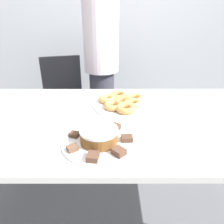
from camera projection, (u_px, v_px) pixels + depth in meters
name	position (u px, v px, depth m)	size (l,w,h in m)	color
ground_plane	(114.00, 211.00, 1.58)	(12.00, 12.00, 0.00)	slate
wall_back	(112.00, 9.00, 2.41)	(8.00, 0.05, 2.60)	#B2B7BC
table	(114.00, 130.00, 1.28)	(1.76, 0.95, 0.76)	silver
person_standing	(100.00, 64.00, 2.01)	(0.31, 0.31, 1.60)	#383842
office_chair_left	(64.00, 105.00, 2.23)	(0.54, 0.54, 0.88)	black
plate_cake	(98.00, 143.00, 1.01)	(0.34, 0.34, 0.01)	white
plate_donuts	(122.00, 105.00, 1.39)	(0.38, 0.38, 0.01)	white
frosted_cake	(98.00, 135.00, 0.99)	(0.18, 0.18, 0.07)	brown
lamington_0	(114.00, 127.00, 1.10)	(0.07, 0.07, 0.03)	brown
lamington_1	(92.00, 126.00, 1.11)	(0.06, 0.06, 0.02)	#513828
lamington_2	(74.00, 134.00, 1.05)	(0.06, 0.05, 0.02)	#513828
lamington_3	(72.00, 148.00, 0.95)	(0.06, 0.06, 0.02)	brown
lamington_4	(92.00, 157.00, 0.89)	(0.05, 0.06, 0.03)	brown
lamington_5	(118.00, 152.00, 0.92)	(0.07, 0.07, 0.03)	brown
lamington_6	(126.00, 138.00, 1.01)	(0.06, 0.05, 0.02)	#513828
donut_0	(122.00, 102.00, 1.38)	(0.13, 0.13, 0.04)	#C68447
donut_1	(118.00, 95.00, 1.48)	(0.12, 0.12, 0.03)	#C68447
donut_2	(106.00, 99.00, 1.42)	(0.12, 0.12, 0.04)	tan
donut_3	(113.00, 106.00, 1.33)	(0.12, 0.12, 0.04)	tan
donut_4	(125.00, 108.00, 1.29)	(0.12, 0.12, 0.04)	#D18E4C
donut_5	(132.00, 103.00, 1.36)	(0.12, 0.12, 0.03)	#E5AD66
donut_6	(134.00, 98.00, 1.45)	(0.12, 0.12, 0.03)	tan
napkin	(211.00, 113.00, 1.29)	(0.13, 0.11, 0.01)	white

